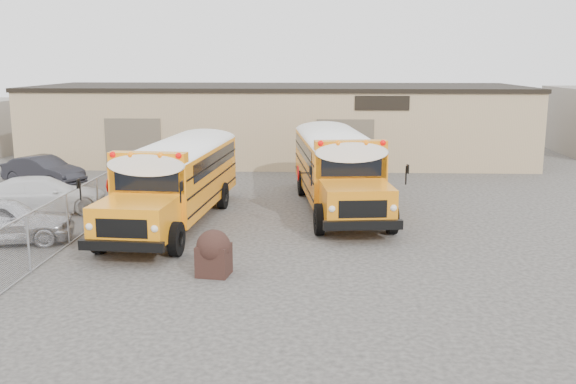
{
  "coord_description": "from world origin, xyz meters",
  "views": [
    {
      "loc": [
        2.48,
        -20.77,
        6.18
      ],
      "look_at": [
        1.44,
        1.56,
        1.6
      ],
      "focal_mm": 40.0,
      "sensor_mm": 36.0,
      "label": 1
    }
  ],
  "objects_px": {
    "school_bus_left": "(216,151)",
    "school_bus_right": "(319,142)",
    "car_silver": "(2,221)",
    "car_white": "(44,195)",
    "car_dark": "(43,171)",
    "tarp_bundle": "(214,252)"
  },
  "relations": [
    {
      "from": "car_dark",
      "to": "school_bus_left",
      "type": "bearing_deg",
      "value": -69.02
    },
    {
      "from": "tarp_bundle",
      "to": "car_silver",
      "type": "bearing_deg",
      "value": 158.89
    },
    {
      "from": "car_silver",
      "to": "school_bus_right",
      "type": "bearing_deg",
      "value": -51.47
    },
    {
      "from": "tarp_bundle",
      "to": "car_white",
      "type": "xyz_separation_m",
      "value": [
        -8.28,
        7.5,
        0.05
      ]
    },
    {
      "from": "car_silver",
      "to": "car_white",
      "type": "relative_size",
      "value": 0.91
    },
    {
      "from": "school_bus_left",
      "to": "school_bus_right",
      "type": "xyz_separation_m",
      "value": [
        5.03,
        3.09,
        0.05
      ]
    },
    {
      "from": "car_dark",
      "to": "car_silver",
      "type": "bearing_deg",
      "value": -140.13
    },
    {
      "from": "school_bus_right",
      "to": "tarp_bundle",
      "type": "distance_m",
      "value": 16.52
    },
    {
      "from": "school_bus_left",
      "to": "car_dark",
      "type": "xyz_separation_m",
      "value": [
        -8.89,
        0.4,
        -1.12
      ]
    },
    {
      "from": "tarp_bundle",
      "to": "school_bus_left",
      "type": "bearing_deg",
      "value": 98.56
    },
    {
      "from": "tarp_bundle",
      "to": "school_bus_right",
      "type": "bearing_deg",
      "value": 79.28
    },
    {
      "from": "school_bus_right",
      "to": "car_silver",
      "type": "relative_size",
      "value": 2.45
    },
    {
      "from": "school_bus_right",
      "to": "car_dark",
      "type": "height_order",
      "value": "school_bus_right"
    },
    {
      "from": "school_bus_left",
      "to": "car_dark",
      "type": "height_order",
      "value": "school_bus_left"
    },
    {
      "from": "school_bus_left",
      "to": "car_silver",
      "type": "height_order",
      "value": "school_bus_left"
    },
    {
      "from": "tarp_bundle",
      "to": "car_dark",
      "type": "height_order",
      "value": "car_dark"
    },
    {
      "from": "car_white",
      "to": "tarp_bundle",
      "type": "bearing_deg",
      "value": -149.94
    },
    {
      "from": "tarp_bundle",
      "to": "car_silver",
      "type": "relative_size",
      "value": 0.29
    },
    {
      "from": "tarp_bundle",
      "to": "car_white",
      "type": "bearing_deg",
      "value": 137.82
    },
    {
      "from": "school_bus_left",
      "to": "car_dark",
      "type": "relative_size",
      "value": 2.5
    },
    {
      "from": "school_bus_left",
      "to": "tarp_bundle",
      "type": "xyz_separation_m",
      "value": [
        1.97,
        -13.1,
        -1.15
      ]
    },
    {
      "from": "car_silver",
      "to": "car_dark",
      "type": "bearing_deg",
      "value": 4.34
    }
  ]
}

